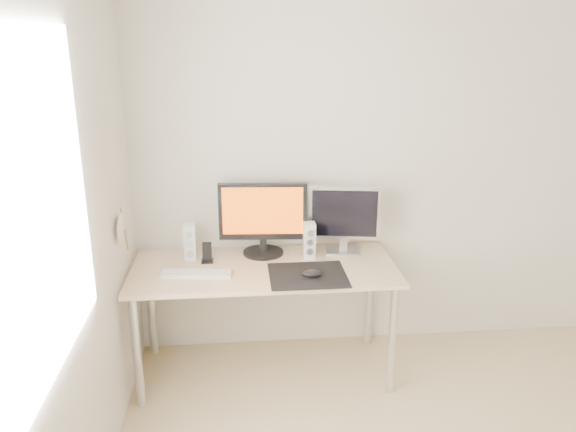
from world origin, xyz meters
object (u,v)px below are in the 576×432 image
desk (264,278)px  second_monitor (344,216)px  speaker_left (190,242)px  keyboard (196,273)px  mouse (312,274)px  main_monitor (263,216)px  phone_dock (207,256)px  speaker_right (309,240)px

desk → second_monitor: (0.52, 0.19, 0.32)m
speaker_left → keyboard: bearing=-78.9°
mouse → main_monitor: (-0.26, 0.39, 0.23)m
desk → keyboard: keyboard is taller
mouse → keyboard: size_ratio=0.27×
desk → keyboard: size_ratio=3.71×
second_monitor → speaker_left: 0.98m
main_monitor → keyboard: bearing=-144.5°
mouse → phone_dock: phone_dock is taller
main_monitor → desk: bearing=-92.1°
mouse → second_monitor: size_ratio=0.26×
keyboard → second_monitor: bearing=16.9°
mouse → speaker_right: size_ratio=0.51×
second_monitor → phone_dock: 0.89m
desk → main_monitor: 0.39m
keyboard → phone_dock: bearing=73.1°
speaker_left → keyboard: size_ratio=0.53×
speaker_left → phone_dock: size_ratio=1.74×
speaker_right → phone_dock: size_ratio=1.74×
second_monitor → speaker_left: bearing=-178.0°
desk → second_monitor: 0.64m
second_monitor → speaker_right: (-0.23, -0.07, -0.13)m
speaker_left → phone_dock: speaker_left is taller
mouse → keyboard: bearing=171.4°
second_monitor → phone_dock: (-0.87, -0.09, -0.20)m
speaker_left → speaker_right: same height
main_monitor → speaker_left: (-0.46, -0.04, -0.14)m
speaker_right → main_monitor: bearing=164.4°
mouse → speaker_left: (-0.72, 0.35, 0.09)m
speaker_left → phone_dock: (0.11, -0.06, -0.07)m
mouse → second_monitor: second_monitor is taller
speaker_left → speaker_right: size_ratio=1.00×
main_monitor → keyboard: (-0.41, -0.29, -0.25)m
desk → speaker_right: speaker_right is taller
desk → speaker_left: bearing=161.4°
desk → main_monitor: size_ratio=2.90×
main_monitor → speaker_left: 0.48m
mouse → speaker_left: speaker_left is taller
speaker_left → keyboard: (0.05, -0.25, -0.11)m
speaker_left → speaker_right: (0.74, -0.03, 0.00)m
second_monitor → phone_dock: bearing=-173.9°
desk → speaker_left: 0.51m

